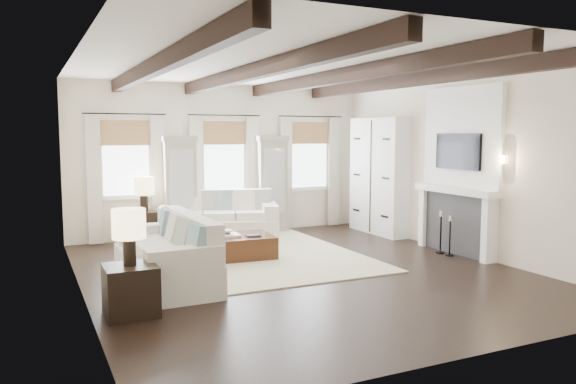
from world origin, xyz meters
name	(u,v)px	position (x,y,z in m)	size (l,w,h in m)	color
ground	(301,271)	(0.00, 0.00, 0.00)	(7.50, 7.50, 0.00)	black
room_shell	(317,149)	(0.75, 0.90, 1.89)	(6.54, 7.54, 3.22)	#F1E3CB
area_rug	(244,255)	(-0.40, 1.47, 0.01)	(3.79, 4.51, 0.02)	beige
sofa_back	(219,220)	(-0.32, 3.10, 0.41)	(2.56, 1.73, 1.00)	white
sofa_left	(170,257)	(-2.04, 0.17, 0.40)	(1.09, 2.33, 0.99)	white
ottoman	(229,247)	(-0.73, 1.36, 0.20)	(1.51, 0.94, 0.40)	black
tray	(225,235)	(-0.80, 1.36, 0.42)	(0.50, 0.38, 0.04)	white
book_lower	(221,233)	(-0.85, 1.40, 0.46)	(0.26, 0.20, 0.04)	#262628
book_upper	(226,231)	(-0.78, 1.37, 0.49)	(0.22, 0.17, 0.03)	beige
book_loose	(253,236)	(-0.35, 1.15, 0.41)	(0.24, 0.18, 0.03)	#262628
side_table_front	(131,290)	(-2.80, -1.02, 0.30)	(0.60, 0.60, 0.60)	black
lamp_front	(129,227)	(-2.80, -1.02, 1.07)	(0.40, 0.40, 0.68)	black
side_table_back	(145,228)	(-1.81, 3.19, 0.33)	(0.44, 0.44, 0.66)	black
lamp_back	(144,188)	(-1.81, 3.19, 1.12)	(0.39, 0.39, 0.68)	black
candlestick_near	(450,239)	(2.90, -0.11, 0.30)	(0.14, 0.14, 0.72)	black
candlestick_far	(441,236)	(2.90, 0.14, 0.32)	(0.16, 0.16, 0.77)	black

